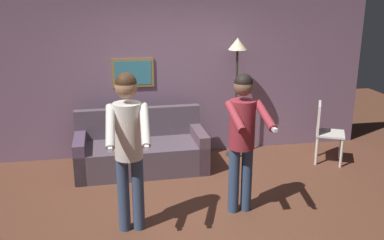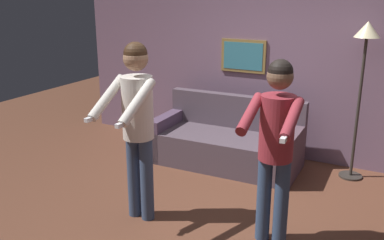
# 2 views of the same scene
# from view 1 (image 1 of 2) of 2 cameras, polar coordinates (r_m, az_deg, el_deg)

# --- Properties ---
(ground_plane) EXTENTS (12.00, 12.00, 0.00)m
(ground_plane) POSITION_cam_1_polar(r_m,az_deg,el_deg) (5.29, 0.83, -12.17)
(ground_plane) COLOR brown
(back_wall_assembly) EXTENTS (6.40, 0.09, 2.60)m
(back_wall_assembly) POSITION_cam_1_polar(r_m,az_deg,el_deg) (6.83, -2.61, 6.09)
(back_wall_assembly) COLOR slate
(back_wall_assembly) RESTS_ON ground_plane
(couch) EXTENTS (1.92, 0.89, 0.87)m
(couch) POSITION_cam_1_polar(r_m,az_deg,el_deg) (6.43, -6.81, -4.18)
(couch) COLOR #554651
(couch) RESTS_ON ground_plane
(torchiere_lamp) EXTENTS (0.29, 0.29, 1.89)m
(torchiere_lamp) POSITION_cam_1_polar(r_m,az_deg,el_deg) (6.67, 6.02, 7.64)
(torchiere_lamp) COLOR #332D28
(torchiere_lamp) RESTS_ON ground_plane
(person_standing_left) EXTENTS (0.44, 0.68, 1.78)m
(person_standing_left) POSITION_cam_1_polar(r_m,az_deg,el_deg) (4.53, -8.49, -2.38)
(person_standing_left) COLOR #374A6A
(person_standing_left) RESTS_ON ground_plane
(person_standing_right) EXTENTS (0.46, 0.69, 1.69)m
(person_standing_right) POSITION_cam_1_polar(r_m,az_deg,el_deg) (4.94, 6.75, -1.48)
(person_standing_right) COLOR navy
(person_standing_right) RESTS_ON ground_plane
(dining_chair_distant) EXTENTS (0.56, 0.56, 0.93)m
(dining_chair_distant) POSITION_cam_1_polar(r_m,az_deg,el_deg) (6.90, 17.28, -1.17)
(dining_chair_distant) COLOR silver
(dining_chair_distant) RESTS_ON ground_plane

